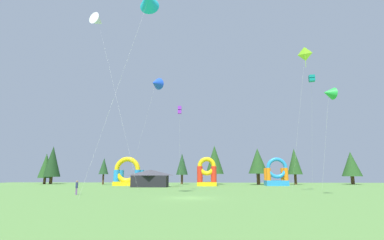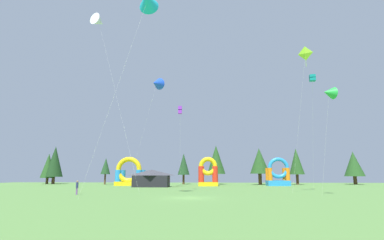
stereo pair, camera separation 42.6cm
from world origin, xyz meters
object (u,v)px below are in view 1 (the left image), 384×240
kite_purple_box (180,110)px  kite_white_delta (98,21)px  kite_lime_diamond (305,55)px  inflatable_blue_arch (128,176)px  kite_teal_box (312,79)px  kite_blue_delta (156,83)px  person_far_side (77,186)px  inflatable_orange_dome (276,176)px  festival_tent (150,178)px  kite_green_delta (329,93)px  inflatable_yellow_castle (207,175)px  kite_cyan_delta (148,0)px

kite_purple_box → kite_white_delta: 20.85m
kite_lime_diamond → inflatable_blue_arch: kite_lime_diamond is taller
kite_lime_diamond → kite_teal_box: kite_lime_diamond is taller
kite_blue_delta → person_far_side: bearing=-114.7°
inflatable_orange_dome → kite_blue_delta: bearing=-148.0°
inflatable_orange_dome → festival_tent: 27.81m
kite_teal_box → kite_green_delta: kite_teal_box is taller
kite_lime_diamond → kite_teal_box: size_ratio=1.15×
kite_purple_box → festival_tent: kite_purple_box is taller
kite_teal_box → inflatable_yellow_castle: (-15.43, 23.43, -13.85)m
kite_white_delta → kite_green_delta: bearing=-18.2°
person_far_side → inflatable_yellow_castle: 32.93m
kite_teal_box → kite_cyan_delta: 25.53m
inflatable_blue_arch → kite_lime_diamond: bearing=-41.8°
festival_tent → kite_blue_delta: bearing=-75.2°
kite_purple_box → festival_tent: bearing=115.0°
inflatable_yellow_castle → festival_tent: 12.72m
kite_lime_diamond → kite_cyan_delta: kite_cyan_delta is taller
person_far_side → festival_tent: 23.47m
kite_white_delta → inflatable_orange_dome: kite_white_delta is taller
kite_blue_delta → kite_lime_diamond: (22.76, -13.18, -0.51)m
inflatable_yellow_castle → festival_tent: inflatable_yellow_castle is taller
kite_cyan_delta → kite_white_delta: kite_white_delta is taller
kite_blue_delta → kite_teal_box: kite_blue_delta is taller
kite_teal_box → person_far_side: kite_teal_box is taller
kite_green_delta → inflatable_yellow_castle: bearing=114.5°
kite_lime_diamond → festival_tent: bearing=139.7°
kite_lime_diamond → person_far_side: (-29.68, -1.85, -17.49)m
inflatable_blue_arch → inflatable_yellow_castle: bearing=-3.3°
inflatable_blue_arch → inflatable_yellow_castle: size_ratio=1.03×
inflatable_blue_arch → inflatable_yellow_castle: (17.64, -1.02, 0.19)m
inflatable_blue_arch → kite_cyan_delta: bearing=-72.9°
kite_lime_diamond → person_far_side: 34.50m
inflatable_yellow_castle → inflatable_orange_dome: bearing=6.6°
kite_cyan_delta → person_far_side: size_ratio=13.63×
kite_lime_diamond → kite_purple_box: bearing=162.5°
kite_lime_diamond → inflatable_blue_arch: (-31.13, 27.81, -16.32)m
inflatable_blue_arch → inflatable_orange_dome: size_ratio=1.03×
kite_cyan_delta → kite_white_delta: size_ratio=0.81×
inflatable_blue_arch → kite_teal_box: bearing=-36.5°
inflatable_yellow_castle → kite_teal_box: bearing=-56.6°
kite_cyan_delta → festival_tent: 36.07m
inflatable_yellow_castle → festival_tent: bearing=-153.4°
kite_blue_delta → kite_cyan_delta: kite_cyan_delta is taller
kite_cyan_delta → person_far_side: bearing=146.3°
inflatable_orange_dome → festival_tent: inflatable_orange_dome is taller
kite_white_delta → inflatable_yellow_castle: 37.41m
kite_white_delta → inflatable_blue_arch: size_ratio=4.55×
kite_green_delta → person_far_side: 32.46m
kite_lime_diamond → kite_cyan_delta: bearing=-157.5°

